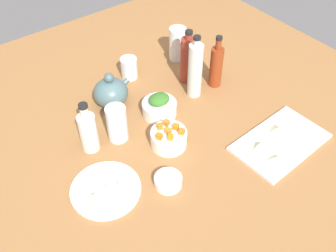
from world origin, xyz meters
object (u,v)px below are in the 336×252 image
Objects in this scene: bowl_carrots at (169,138)px; bottle_2 at (188,59)px; drinking_glass_0 at (117,123)px; bottle_0 at (216,66)px; plate_tofu at (106,190)px; teapot at (111,92)px; drinking_glass_2 at (178,44)px; drinking_glass_1 at (129,68)px; cutting_board at (280,142)px; bowl_greens at (159,108)px; bowl_small_side at (168,181)px; bottle_3 at (88,131)px; bottle_1 at (195,70)px.

bowl_carrots is 38.58cm from bottle_2.
bottle_0 is at bearing 2.53° from drinking_glass_0.
drinking_glass_0 is at bearing -177.47° from bottle_0.
plate_tofu is 1.76× the size of bowl_carrots.
plate_tofu is 1.48× the size of teapot.
bowl_carrots is 0.85× the size of drinking_glass_2.
bottle_0 is at bearing -88.58° from drinking_glass_2.
drinking_glass_0 reaches higher than drinking_glass_1.
drinking_glass_2 reaches higher than cutting_board.
bottle_0 is (28.69, 0.86, 6.54)cm from bowl_greens.
drinking_glass_0 reaches higher than cutting_board.
bowl_small_side is at bearing -130.49° from drinking_glass_2.
bowl_greens is at bearing -138.49° from drinking_glass_2.
bowl_small_side is at bearing -127.80° from bowl_carrots.
bowl_carrots is 0.55× the size of bottle_2.
bottle_3 reaches higher than drinking_glass_2.
bottle_0 reaches higher than bowl_small_side.
bottle_2 reaches higher than bowl_carrots.
bowl_small_side is 27.67cm from drinking_glass_0.
teapot is at bearing 170.50° from bottle_2.
bottle_0 is 11.69cm from bottle_2.
teapot is 40.40cm from drinking_glass_2.
bottle_0 is (39.92, -14.89, 3.46)cm from teapot.
plate_tofu is 27.97cm from bowl_carrots.
bottle_1 is 47.14cm from bottle_3.
bowl_greens is 0.87× the size of drinking_glass_2.
drinking_glass_1 is at bearing 82.14° from bowl_greens.
teapot reaches higher than plate_tofu.
bowl_small_side is (-10.58, -13.64, -1.38)cm from bowl_carrots.
bottle_0 is at bearing 23.73° from bowl_carrots.
bottle_0 reaches higher than teapot.
bottle_2 reaches higher than teapot.
drinking_glass_0 is at bearing -176.24° from bowl_greens.
bottle_2 is at bearing 126.47° from bottle_0.
cutting_board is at bearing -80.16° from bottle_1.
bottle_0 is 57.73cm from bottle_3.
drinking_glass_1 reaches higher than bowl_carrots.
bottle_2 reaches higher than drinking_glass_1.
bowl_greens reaches higher than plate_tofu.
bowl_small_side is at bearing -86.69° from drinking_glass_0.
drinking_glass_2 reaches higher than bowl_small_side.
bottle_1 reaches higher than cutting_board.
bottle_3 is (-29.02, 0.31, 5.29)cm from bowl_greens.
drinking_glass_0 is at bearing 131.99° from bowl_carrots.
bottle_0 reaches higher than bowl_greens.
cutting_board is 2.23× the size of teapot.
bottle_3 reaches higher than drinking_glass_1.
bottle_3 is (-22.23, 15.05, 4.93)cm from bowl_carrots.
bottle_1 is 1.77× the size of drinking_glass_2.
drinking_glass_2 reaches higher than bowl_carrots.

